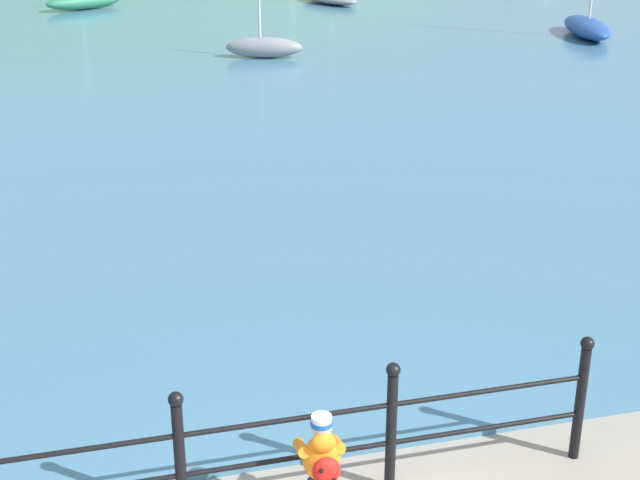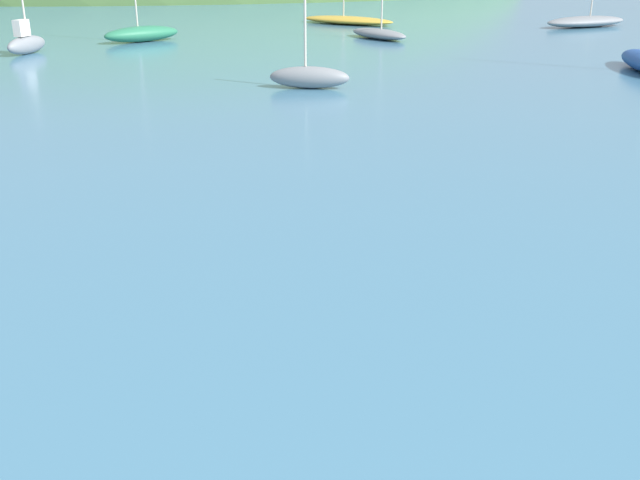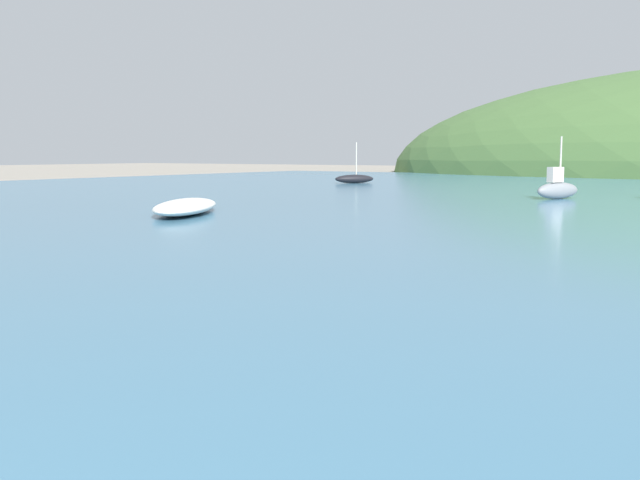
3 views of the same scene
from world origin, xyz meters
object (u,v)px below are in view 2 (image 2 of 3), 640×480
(boat_blue_hull, at_px, (586,21))
(boat_mid_harbor, at_px, (26,43))
(boat_far_right, at_px, (142,33))
(boat_twin_mast, at_px, (309,77))
(boat_red_dinghy, at_px, (348,20))
(boat_green_fishing, at_px, (379,33))

(boat_blue_hull, xyz_separation_m, boat_mid_harbor, (-25.07, -5.35, 0.13))
(boat_far_right, bearing_deg, boat_twin_mast, -68.22)
(boat_mid_harbor, bearing_deg, boat_blue_hull, 12.04)
(boat_blue_hull, bearing_deg, boat_twin_mast, -138.61)
(boat_red_dinghy, relative_size, boat_twin_mast, 2.56)
(boat_blue_hull, distance_m, boat_mid_harbor, 25.64)
(boat_red_dinghy, bearing_deg, boat_twin_mast, -106.06)
(boat_blue_hull, xyz_separation_m, boat_red_dinghy, (-11.07, 3.66, -0.06))
(boat_blue_hull, height_order, boat_twin_mast, boat_blue_hull)
(boat_red_dinghy, xyz_separation_m, boat_twin_mast, (-5.18, -17.98, 0.10))
(boat_twin_mast, bearing_deg, boat_red_dinghy, 73.94)
(boat_blue_hull, height_order, boat_mid_harbor, boat_blue_hull)
(boat_green_fishing, xyz_separation_m, boat_mid_harbor, (-13.82, -2.29, 0.17))
(boat_green_fishing, height_order, boat_far_right, boat_far_right)
(boat_blue_hull, xyz_separation_m, boat_twin_mast, (-16.25, -14.32, 0.03))
(boat_red_dinghy, bearing_deg, boat_mid_harbor, -147.26)
(boat_far_right, bearing_deg, boat_red_dinghy, 30.57)
(boat_twin_mast, bearing_deg, boat_blue_hull, 41.39)
(boat_far_right, bearing_deg, boat_blue_hull, 6.09)
(boat_red_dinghy, height_order, boat_twin_mast, boat_red_dinghy)
(boat_far_right, relative_size, boat_mid_harbor, 1.81)
(boat_blue_hull, distance_m, boat_red_dinghy, 11.66)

